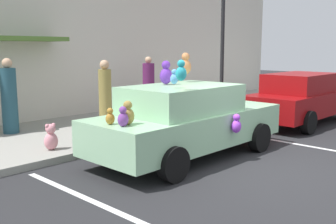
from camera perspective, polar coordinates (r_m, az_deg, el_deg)
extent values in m
plane|color=#262628|center=(7.95, 12.51, -7.84)|extent=(60.00, 60.00, 0.00)
cube|color=gray|center=(11.25, -9.83, -2.32)|extent=(24.00, 4.00, 0.15)
cube|color=beige|center=(12.85, -16.13, 12.89)|extent=(24.00, 0.30, 6.40)
cube|color=silver|center=(10.41, 14.48, -3.84)|extent=(0.12, 3.60, 0.01)
cube|color=silver|center=(6.34, -11.41, -12.25)|extent=(0.12, 3.60, 0.01)
cube|color=#98CA9D|center=(8.40, 2.97, -2.18)|extent=(4.59, 1.76, 0.68)
cube|color=#98CA9D|center=(8.13, 1.96, 1.87)|extent=(2.39, 1.55, 0.56)
cylinder|color=black|center=(10.09, 4.41, -2.13)|extent=(0.64, 0.22, 0.64)
cylinder|color=black|center=(9.11, 13.05, -3.59)|extent=(0.64, 0.22, 0.64)
cylinder|color=black|center=(8.13, -8.39, -4.99)|extent=(0.64, 0.22, 0.64)
cylinder|color=black|center=(6.88, 0.80, -7.54)|extent=(0.64, 0.22, 0.64)
ellipsoid|color=#50B9D1|center=(7.85, -5.32, 0.49)|extent=(0.22, 0.18, 0.26)
sphere|color=#50B9D1|center=(7.83, -5.34, 1.81)|extent=(0.14, 0.14, 0.14)
ellipsoid|color=#43C97F|center=(8.85, 9.10, 1.37)|extent=(0.21, 0.18, 0.25)
sphere|color=#43C97F|center=(8.83, 9.13, 2.49)|extent=(0.14, 0.14, 0.14)
ellipsoid|color=#7C3E97|center=(6.74, -6.51, -1.10)|extent=(0.20, 0.17, 0.24)
sphere|color=#7C3E97|center=(6.71, -6.53, 0.29)|extent=(0.13, 0.13, 0.13)
ellipsoid|color=#5C9EDF|center=(7.54, 0.90, 4.79)|extent=(0.17, 0.14, 0.20)
sphere|color=#5C9EDF|center=(7.53, 0.90, 5.81)|extent=(0.11, 0.11, 0.11)
ellipsoid|color=#6831B1|center=(8.24, -0.30, 5.20)|extent=(0.28, 0.23, 0.34)
sphere|color=#6831B1|center=(8.23, -0.30, 6.81)|extent=(0.18, 0.18, 0.18)
ellipsoid|color=#D2804B|center=(8.93, 2.55, 6.50)|extent=(0.28, 0.23, 0.34)
sphere|color=#D2804B|center=(8.92, 2.56, 7.98)|extent=(0.18, 0.18, 0.18)
ellipsoid|color=#B046DF|center=(9.67, 7.01, 2.00)|extent=(0.19, 0.16, 0.23)
sphere|color=#B046DF|center=(9.65, 7.03, 2.91)|extent=(0.12, 0.12, 0.12)
ellipsoid|color=#2CD92E|center=(7.40, 2.70, -0.21)|extent=(0.18, 0.15, 0.22)
sphere|color=#2CD92E|center=(7.38, 2.71, 0.92)|extent=(0.12, 0.12, 0.12)
ellipsoid|color=#26A6B4|center=(7.16, 1.90, 5.55)|extent=(0.22, 0.18, 0.26)
sphere|color=#26A6B4|center=(7.15, 1.91, 7.00)|extent=(0.14, 0.14, 0.14)
ellipsoid|color=olive|center=(6.90, -5.81, -0.64)|extent=(0.25, 0.20, 0.29)
sphere|color=olive|center=(6.86, -5.84, 1.00)|extent=(0.16, 0.16, 0.16)
ellipsoid|color=#E22349|center=(9.75, 9.44, 1.94)|extent=(0.17, 0.14, 0.20)
sphere|color=#E22349|center=(9.74, 9.47, 2.76)|extent=(0.11, 0.11, 0.11)
ellipsoid|color=#A841E6|center=(8.08, 9.83, -2.06)|extent=(0.23, 0.18, 0.27)
sphere|color=#A841E6|center=(8.04, 9.87, -0.78)|extent=(0.14, 0.14, 0.14)
ellipsoid|color=#B37E2B|center=(6.95, -8.34, -0.98)|extent=(0.17, 0.14, 0.20)
sphere|color=#B37E2B|center=(6.93, -8.37, 0.16)|extent=(0.11, 0.11, 0.11)
ellipsoid|color=#49AC1E|center=(8.02, -5.66, 0.43)|extent=(0.17, 0.14, 0.20)
sphere|color=#49AC1E|center=(8.00, -5.68, 1.40)|extent=(0.11, 0.11, 0.11)
ellipsoid|color=#DB5B50|center=(9.46, 4.89, 2.11)|extent=(0.26, 0.21, 0.30)
sphere|color=#DB5B50|center=(9.44, 4.90, 3.37)|extent=(0.16, 0.16, 0.16)
cube|color=maroon|center=(12.81, 18.86, 1.30)|extent=(4.47, 1.66, 0.68)
cube|color=maroon|center=(12.54, 18.58, 4.01)|extent=(2.33, 1.46, 0.56)
cylinder|color=black|center=(14.44, 18.13, 0.89)|extent=(0.64, 0.22, 0.64)
cylinder|color=black|center=(12.02, 12.42, -0.47)|extent=(0.64, 0.22, 0.64)
cylinder|color=black|center=(11.27, 19.63, -1.44)|extent=(0.64, 0.22, 0.64)
ellipsoid|color=pink|center=(8.80, -16.51, -4.06)|extent=(0.30, 0.25, 0.38)
sphere|color=pink|center=(8.74, -16.60, -2.35)|extent=(0.21, 0.21, 0.21)
sphere|color=pink|center=(8.69, -17.04, -1.94)|extent=(0.09, 0.09, 0.09)
sphere|color=pink|center=(8.77, -16.20, -1.81)|extent=(0.09, 0.09, 0.09)
cylinder|color=black|center=(12.61, 7.81, 7.89)|extent=(0.12, 0.12, 3.75)
cylinder|color=#591D4E|center=(13.21, -2.82, 3.46)|extent=(0.39, 0.39, 1.65)
sphere|color=tan|center=(13.15, -2.85, 7.52)|extent=(0.22, 0.22, 0.22)
cylinder|color=#224958|center=(10.77, -21.91, 1.49)|extent=(0.39, 0.39, 1.65)
sphere|color=tan|center=(10.69, -22.22, 6.55)|extent=(0.25, 0.25, 0.25)
cylinder|color=olive|center=(11.07, -9.05, 2.03)|extent=(0.35, 0.35, 1.57)
sphere|color=tan|center=(11.00, -9.17, 6.77)|extent=(0.26, 0.26, 0.26)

